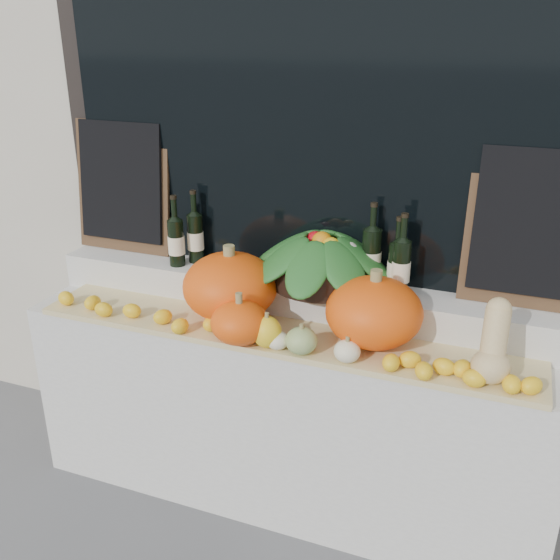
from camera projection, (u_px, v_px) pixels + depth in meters
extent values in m
cube|color=black|center=(311.00, 71.00, 2.51)|extent=(2.40, 0.04, 2.10)
cube|color=black|center=(309.00, 71.00, 2.49)|extent=(2.20, 0.02, 2.00)
cube|color=silver|center=(286.00, 412.00, 2.84)|extent=(2.30, 0.55, 0.88)
cube|color=silver|center=(298.00, 295.00, 2.77)|extent=(2.30, 0.25, 0.16)
cube|color=tan|center=(276.00, 336.00, 2.55)|extent=(2.10, 0.32, 0.02)
ellipsoid|color=#FF590D|center=(230.00, 286.00, 2.63)|extent=(0.53, 0.53, 0.29)
ellipsoid|color=#FF590D|center=(374.00, 312.00, 2.42)|extent=(0.50, 0.50, 0.27)
ellipsoid|color=#FF590D|center=(240.00, 322.00, 2.45)|extent=(0.27, 0.27, 0.17)
ellipsoid|color=#DBBB81|center=(491.00, 366.00, 2.18)|extent=(0.14, 0.14, 0.12)
cylinder|color=#DBBB81|center=(496.00, 332.00, 2.18)|extent=(0.09, 0.14, 0.18)
sphere|color=#DBBB81|center=(499.00, 310.00, 2.19)|extent=(0.09, 0.09, 0.09)
ellipsoid|color=#386F21|center=(301.00, 341.00, 2.38)|extent=(0.12, 0.12, 0.11)
cylinder|color=olive|center=(302.00, 326.00, 2.35)|extent=(0.02, 0.02, 0.02)
ellipsoid|color=#386F21|center=(236.00, 330.00, 2.47)|extent=(0.10, 0.10, 0.09)
cylinder|color=olive|center=(236.00, 317.00, 2.45)|extent=(0.02, 0.02, 0.02)
ellipsoid|color=#FCF1CA|center=(278.00, 340.00, 2.41)|extent=(0.09, 0.09, 0.07)
cylinder|color=olive|center=(278.00, 330.00, 2.40)|extent=(0.02, 0.02, 0.02)
ellipsoid|color=yellow|center=(267.00, 332.00, 2.42)|extent=(0.12, 0.12, 0.13)
cylinder|color=olive|center=(267.00, 315.00, 2.39)|extent=(0.02, 0.02, 0.02)
ellipsoid|color=#FCF1CA|center=(347.00, 351.00, 2.32)|extent=(0.10, 0.10, 0.09)
cylinder|color=olive|center=(348.00, 338.00, 2.30)|extent=(0.02, 0.02, 0.02)
cylinder|color=black|center=(321.00, 271.00, 2.67)|extent=(0.43, 0.43, 0.11)
cylinder|color=black|center=(176.00, 243.00, 2.85)|extent=(0.07, 0.07, 0.22)
cylinder|color=black|center=(174.00, 209.00, 2.79)|extent=(0.03, 0.03, 0.10)
cylinder|color=#F7EDCE|center=(176.00, 245.00, 2.85)|extent=(0.08, 0.08, 0.08)
cylinder|color=black|center=(173.00, 197.00, 2.77)|extent=(0.03, 0.03, 0.02)
cylinder|color=black|center=(195.00, 238.00, 2.89)|extent=(0.07, 0.07, 0.23)
cylinder|color=black|center=(194.00, 204.00, 2.82)|extent=(0.03, 0.03, 0.10)
cylinder|color=#F7EDCE|center=(196.00, 240.00, 2.89)|extent=(0.08, 0.08, 0.08)
cylinder|color=black|center=(193.00, 192.00, 2.80)|extent=(0.03, 0.03, 0.02)
cylinder|color=black|center=(371.00, 259.00, 2.60)|extent=(0.08, 0.08, 0.25)
cylinder|color=black|center=(373.00, 218.00, 2.54)|extent=(0.03, 0.03, 0.10)
cylinder|color=#F7EDCE|center=(371.00, 261.00, 2.61)|extent=(0.08, 0.08, 0.08)
cylinder|color=black|center=(374.00, 205.00, 2.51)|extent=(0.03, 0.03, 0.02)
cylinder|color=black|center=(396.00, 269.00, 2.54)|extent=(0.07, 0.07, 0.22)
cylinder|color=black|center=(399.00, 232.00, 2.48)|extent=(0.03, 0.03, 0.10)
cylinder|color=#F7EDCE|center=(396.00, 271.00, 2.55)|extent=(0.08, 0.08, 0.08)
cylinder|color=black|center=(400.00, 219.00, 2.46)|extent=(0.03, 0.03, 0.02)
cylinder|color=black|center=(401.00, 269.00, 2.52)|extent=(0.07, 0.07, 0.24)
cylinder|color=black|center=(404.00, 229.00, 2.45)|extent=(0.03, 0.03, 0.10)
cylinder|color=#F7EDCE|center=(401.00, 271.00, 2.52)|extent=(0.08, 0.08, 0.08)
cylinder|color=black|center=(405.00, 215.00, 2.43)|extent=(0.03, 0.03, 0.02)
cube|color=#4C331E|center=(123.00, 187.00, 2.98)|extent=(0.50, 0.09, 0.62)
cube|color=black|center=(120.00, 182.00, 2.96)|extent=(0.44, 0.08, 0.56)
cube|color=#4C331E|center=(533.00, 230.00, 2.37)|extent=(0.50, 0.09, 0.62)
cube|color=black|center=(534.00, 224.00, 2.35)|extent=(0.44, 0.08, 0.56)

